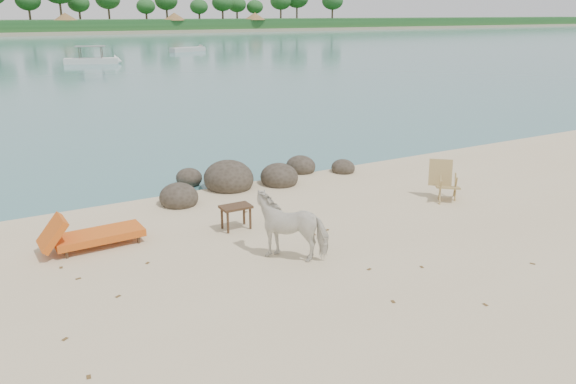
% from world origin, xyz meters
% --- Properties ---
extents(boulders, '(6.24, 2.79, 1.03)m').
position_xyz_m(boulders, '(1.30, 5.82, 0.19)').
color(boulders, '#312A20').
rests_on(boulders, ground).
extents(cow, '(1.61, 1.56, 1.30)m').
position_xyz_m(cow, '(0.04, 0.98, 0.65)').
color(cow, white).
rests_on(cow, ground).
extents(side_table, '(0.68, 0.44, 0.55)m').
position_xyz_m(side_table, '(-0.33, 2.84, 0.27)').
color(side_table, '#332414').
rests_on(side_table, ground).
extents(lounge_chair, '(2.27, 0.87, 0.67)m').
position_xyz_m(lounge_chair, '(-3.22, 3.39, 0.34)').
color(lounge_chair, '#D64719').
rests_on(lounge_chair, ground).
extents(deck_chair, '(0.96, 0.97, 1.02)m').
position_xyz_m(deck_chair, '(5.30, 1.96, 0.51)').
color(deck_chair, tan).
rests_on(deck_chair, ground).
extents(boat_mid, '(5.73, 2.99, 2.74)m').
position_xyz_m(boat_mid, '(5.91, 49.68, 1.37)').
color(boat_mid, silver).
rests_on(boat_mid, water).
extents(boat_far, '(5.56, 2.84, 0.63)m').
position_xyz_m(boat_far, '(20.23, 62.05, 0.32)').
color(boat_far, '#B6B7B2').
rests_on(boat_far, water).
extents(dead_leaves, '(8.51, 7.16, 0.00)m').
position_xyz_m(dead_leaves, '(-0.97, 0.18, 0.01)').
color(dead_leaves, brown).
rests_on(dead_leaves, ground).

